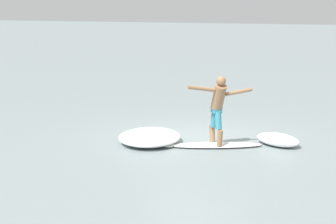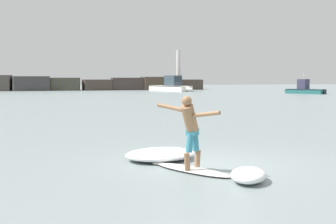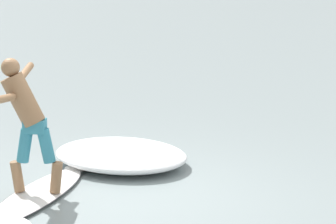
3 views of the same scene
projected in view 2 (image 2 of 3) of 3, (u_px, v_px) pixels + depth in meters
The scene contains 8 objects.
ground_plane at pixel (209, 164), 11.60m from camera, with size 200.00×200.00×0.00m, color gray.
rock_jetty_breakwater at pixel (60, 84), 70.90m from camera, with size 43.52×5.04×6.28m.
surfboard at pixel (191, 169), 10.68m from camera, with size 1.64×2.33×0.21m.
surfer at pixel (190, 126), 10.48m from camera, with size 1.17×1.22×1.67m.
fishing_boat_near_jetty at pixel (304, 89), 57.70m from camera, with size 4.10×5.00×2.69m.
small_boat_offshore at pixel (171, 86), 67.03m from camera, with size 4.90×8.91×3.15m.
wave_foam_at_tail at pixel (160, 154), 12.12m from camera, with size 2.34×2.11×0.29m.
wave_foam_at_nose at pixel (248, 175), 9.59m from camera, with size 1.19×1.41×0.28m.
Camera 2 is at (-3.74, -10.89, 2.17)m, focal length 50.00 mm.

